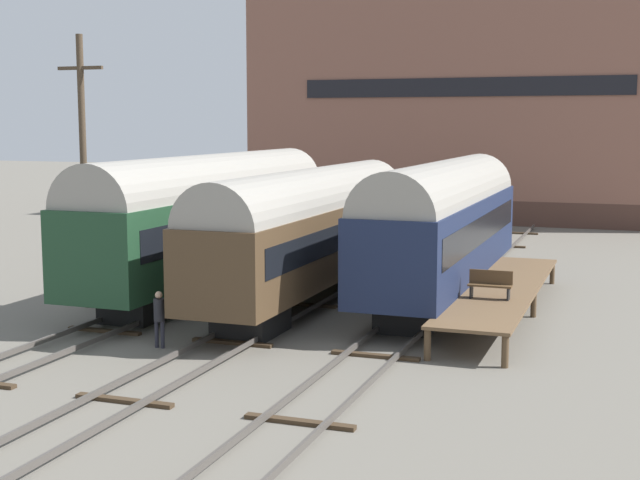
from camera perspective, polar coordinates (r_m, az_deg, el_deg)
ground_plane at (r=29.87m, az=-3.16°, el=-5.34°), size 200.00×200.00×0.00m
track_left at (r=31.83m, az=-10.66°, el=-4.39°), size 2.60×60.00×0.26m
track_middle at (r=29.84m, az=-3.16°, el=-5.07°), size 2.60×60.00×0.26m
track_right at (r=28.42m, az=5.27°, el=-5.73°), size 2.60×60.00×0.26m
train_car_brown at (r=32.84m, az=-0.63°, el=0.86°), size 2.93×16.51×4.98m
train_car_green at (r=35.45m, az=-6.94°, el=1.69°), size 3.12×17.28×5.42m
train_car_navy at (r=33.74m, az=7.91°, el=1.20°), size 3.04×15.83×5.24m
station_platform at (r=31.55m, az=11.58°, el=-3.08°), size 2.46×13.79×1.00m
bench at (r=29.29m, az=10.85°, el=-2.75°), size 1.40×0.40×0.91m
person_worker at (r=26.85m, az=-10.26°, el=-4.68°), size 0.32×0.32×1.71m
utility_pole at (r=32.80m, az=-14.89°, el=4.43°), size 1.80×0.24×9.70m
warehouse_building at (r=64.89m, az=10.10°, el=8.70°), size 30.39×12.47×16.15m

